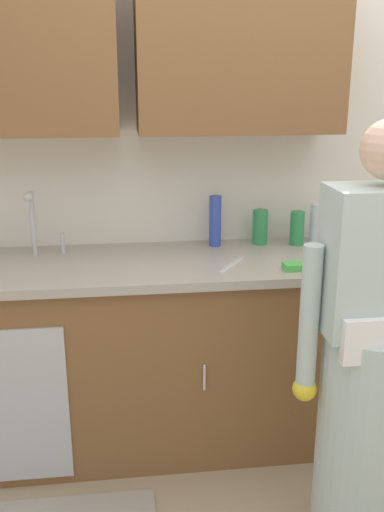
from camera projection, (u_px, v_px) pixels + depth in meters
The scene contains 11 objects.
kitchen_wall_with_uppers at pixel (214, 134), 2.80m from camera, with size 4.80×0.44×2.70m.
counter_cabinet at pixel (136, 358), 2.78m from camera, with size 1.90×0.62×0.90m.
countertop at pixel (134, 265), 2.64m from camera, with size 1.96×0.66×0.04m, color #A8A093.
sink at pixel (40, 267), 2.60m from camera, with size 0.50×0.36×0.35m.
person_at_sink at pixel (368, 377), 2.11m from camera, with size 0.55×0.34×1.62m.
bottle_cleaner_spray at pixel (297, 228), 2.87m from camera, with size 0.07×0.07×0.17m, color #2D8C4C.
bottle_dish_liquid at pixel (318, 224), 2.87m from camera, with size 0.08×0.08×0.21m, color silver.
bottle_water_tall at pixel (215, 221), 2.84m from camera, with size 0.06×0.06×0.25m, color #334CB2.
bottle_water_short at pixel (260, 227), 2.88m from camera, with size 0.08×0.08×0.17m, color #2D8C4C.
knife_on_counter at pixel (232, 265), 2.57m from camera, with size 0.24×0.02×0.01m, color silver.
sponge at pixel (296, 266), 2.51m from camera, with size 0.11×0.07×0.03m, color #4CBF4C.
Camera 1 is at (-0.60, -1.82, 1.75)m, focal length 40.54 mm.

